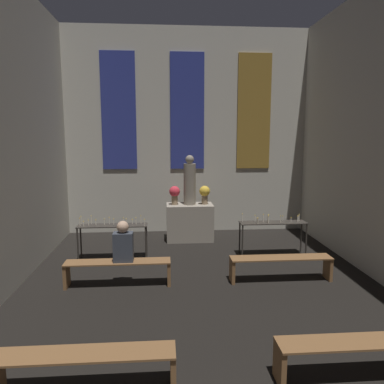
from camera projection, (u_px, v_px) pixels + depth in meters
wall_back at (187, 131)px, 10.56m from camera, size 6.99×0.16×5.70m
altar at (190, 222)px, 9.94m from camera, size 1.22×0.70×0.96m
statue at (190, 182)px, 9.77m from camera, size 0.32×0.32×1.30m
flower_vase_left at (175, 193)px, 9.79m from camera, size 0.28×0.28×0.49m
flower_vase_right at (205, 193)px, 9.85m from camera, size 0.28×0.28×0.49m
candle_rack_left at (112, 229)px, 8.38m from camera, size 1.55×0.38×0.98m
candle_rack_right at (273, 226)px, 8.65m from camera, size 1.55×0.38×0.98m
pew_second_left at (86, 364)px, 4.04m from camera, size 1.94×0.36×0.47m
pew_second_right at (360, 351)px, 4.27m from camera, size 1.94×0.36×0.47m
pew_back_left at (118, 268)px, 6.93m from camera, size 1.94×0.36×0.47m
pew_back_right at (281, 263)px, 7.17m from camera, size 1.94×0.36×0.47m
person_seated at (123, 243)px, 6.87m from camera, size 0.36×0.24×0.76m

